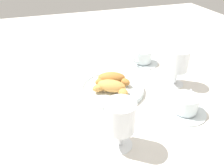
# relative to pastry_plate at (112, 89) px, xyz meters

# --- Properties ---
(ground_plane) EXTENTS (2.20, 2.20, 0.00)m
(ground_plane) POSITION_rel_pastry_plate_xyz_m (-0.01, 0.00, -0.01)
(ground_plane) COLOR silver
(pastry_plate) EXTENTS (0.23, 0.23, 0.02)m
(pastry_plate) POSITION_rel_pastry_plate_xyz_m (0.00, 0.00, 0.00)
(pastry_plate) COLOR silver
(pastry_plate) RESTS_ON ground_plane
(croissant_large) EXTENTS (0.13, 0.09, 0.04)m
(croissant_large) POSITION_rel_pastry_plate_xyz_m (-0.01, -0.02, 0.03)
(croissant_large) COLOR #BC7A38
(croissant_large) RESTS_ON pastry_plate
(croissant_small) EXTENTS (0.12, 0.11, 0.04)m
(croissant_small) POSITION_rel_pastry_plate_xyz_m (0.01, 0.03, 0.03)
(croissant_small) COLOR #D6994C
(croissant_small) RESTS_ON pastry_plate
(coffee_cup_near) EXTENTS (0.14, 0.14, 0.06)m
(coffee_cup_near) POSITION_rel_pastry_plate_xyz_m (-0.18, 0.18, 0.02)
(coffee_cup_near) COLOR silver
(coffee_cup_near) RESTS_ON ground_plane
(coffee_cup_far) EXTENTS (0.14, 0.14, 0.06)m
(coffee_cup_far) POSITION_rel_pastry_plate_xyz_m (-0.20, -0.17, 0.02)
(coffee_cup_far) COLOR silver
(coffee_cup_far) RESTS_ON ground_plane
(juice_glass_left) EXTENTS (0.08, 0.08, 0.14)m
(juice_glass_left) POSITION_rel_pastry_plate_xyz_m (0.06, 0.25, 0.08)
(juice_glass_left) COLOR white
(juice_glass_left) RESTS_ON ground_plane
(juice_glass_right) EXTENTS (0.08, 0.08, 0.14)m
(juice_glass_right) POSITION_rel_pastry_plate_xyz_m (-0.24, 0.03, 0.08)
(juice_glass_right) COLOR white
(juice_glass_right) RESTS_ON ground_plane
(sugar_packet) EXTENTS (0.06, 0.06, 0.01)m
(sugar_packet) POSITION_rel_pastry_plate_xyz_m (-0.04, -0.23, -0.01)
(sugar_packet) COLOR white
(sugar_packet) RESTS_ON ground_plane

